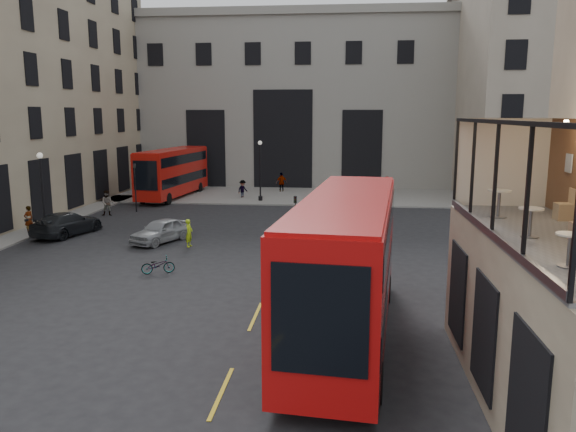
# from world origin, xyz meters

# --- Properties ---
(ground) EXTENTS (140.00, 140.00, 0.00)m
(ground) POSITION_xyz_m (0.00, 0.00, 0.00)
(ground) COLOR black
(ground) RESTS_ON ground
(host_frontage) EXTENTS (3.00, 11.00, 4.50)m
(host_frontage) POSITION_xyz_m (6.50, 0.00, 2.25)
(host_frontage) COLOR #BCAD8D
(host_frontage) RESTS_ON ground
(cafe_floor) EXTENTS (3.00, 10.00, 0.10)m
(cafe_floor) POSITION_xyz_m (6.50, 0.00, 4.55)
(cafe_floor) COLOR slate
(cafe_floor) RESTS_ON host_frontage
(gateway) EXTENTS (35.00, 10.60, 18.00)m
(gateway) POSITION_xyz_m (-5.00, 47.99, 9.39)
(gateway) COLOR gray
(gateway) RESTS_ON ground
(building_right) EXTENTS (16.60, 18.60, 20.00)m
(building_right) POSITION_xyz_m (20.00, 39.97, 10.39)
(building_right) COLOR #AC9E8B
(building_right) RESTS_ON ground
(pavement_far) EXTENTS (40.00, 12.00, 0.12)m
(pavement_far) POSITION_xyz_m (-6.00, 38.00, 0.06)
(pavement_far) COLOR slate
(pavement_far) RESTS_ON ground
(traffic_light_near) EXTENTS (0.16, 0.20, 3.80)m
(traffic_light_near) POSITION_xyz_m (-1.00, 12.00, 2.42)
(traffic_light_near) COLOR black
(traffic_light_near) RESTS_ON ground
(traffic_light_far) EXTENTS (0.16, 0.20, 3.80)m
(traffic_light_far) POSITION_xyz_m (-15.00, 28.00, 2.42)
(traffic_light_far) COLOR black
(traffic_light_far) RESTS_ON ground
(street_lamp_a) EXTENTS (0.36, 0.36, 5.33)m
(street_lamp_a) POSITION_xyz_m (-17.00, 18.00, 2.39)
(street_lamp_a) COLOR black
(street_lamp_a) RESTS_ON ground
(street_lamp_b) EXTENTS (0.36, 0.36, 5.33)m
(street_lamp_b) POSITION_xyz_m (-6.00, 34.00, 2.39)
(street_lamp_b) COLOR black
(street_lamp_b) RESTS_ON ground
(bus_near) EXTENTS (4.07, 12.59, 4.94)m
(bus_near) POSITION_xyz_m (1.42, 4.35, 2.77)
(bus_near) COLOR red
(bus_near) RESTS_ON ground
(bus_far) EXTENTS (3.71, 11.37, 4.45)m
(bus_far) POSITION_xyz_m (-14.32, 35.67, 2.50)
(bus_far) COLOR #B4130C
(bus_far) RESTS_ON ground
(car_a) EXTENTS (3.20, 4.47, 1.42)m
(car_a) POSITION_xyz_m (-9.65, 17.88, 0.71)
(car_a) COLOR #93969B
(car_a) RESTS_ON ground
(car_b) EXTENTS (2.08, 4.41, 1.40)m
(car_b) POSITION_xyz_m (0.98, 28.69, 0.70)
(car_b) COLOR #B80B23
(car_b) RESTS_ON ground
(car_c) EXTENTS (3.27, 5.50, 1.49)m
(car_c) POSITION_xyz_m (-16.21, 19.19, 0.75)
(car_c) COLOR black
(car_c) RESTS_ON ground
(bicycle) EXTENTS (1.68, 1.09, 0.83)m
(bicycle) POSITION_xyz_m (-7.62, 11.31, 0.42)
(bicycle) COLOR gray
(bicycle) RESTS_ON ground
(cyclist) EXTENTS (0.45, 0.63, 1.62)m
(cyclist) POSITION_xyz_m (-7.63, 16.91, 0.81)
(cyclist) COLOR #B1D716
(cyclist) RESTS_ON ground
(pedestrian_a) EXTENTS (1.10, 0.96, 1.93)m
(pedestrian_a) POSITION_xyz_m (-16.52, 26.13, 0.97)
(pedestrian_a) COLOR gray
(pedestrian_a) RESTS_ON ground
(pedestrian_b) EXTENTS (1.15, 1.26, 1.70)m
(pedestrian_b) POSITION_xyz_m (-7.87, 35.64, 0.85)
(pedestrian_b) COLOR gray
(pedestrian_b) RESTS_ON ground
(pedestrian_c) EXTENTS (1.25, 0.92, 1.97)m
(pedestrian_c) POSITION_xyz_m (-4.80, 40.00, 0.98)
(pedestrian_c) COLOR gray
(pedestrian_c) RESTS_ON ground
(pedestrian_d) EXTENTS (0.69, 0.93, 1.72)m
(pedestrian_d) POSITION_xyz_m (5.36, 39.85, 0.86)
(pedestrian_d) COLOR gray
(pedestrian_d) RESTS_ON ground
(pedestrian_e) EXTENTS (0.62, 0.76, 1.78)m
(pedestrian_e) POSITION_xyz_m (-19.00, 19.58, 0.89)
(pedestrian_e) COLOR gray
(pedestrian_e) RESTS_ON ground
(cafe_table_near) EXTENTS (0.55, 0.55, 0.69)m
(cafe_table_near) POSITION_xyz_m (5.82, -2.72, 5.06)
(cafe_table_near) COLOR silver
(cafe_table_near) RESTS_ON cafe_floor
(cafe_table_mid) EXTENTS (0.60, 0.60, 0.75)m
(cafe_table_mid) POSITION_xyz_m (5.93, 0.06, 5.09)
(cafe_table_mid) COLOR silver
(cafe_table_mid) RESTS_ON cafe_floor
(cafe_table_far) EXTENTS (0.66, 0.66, 0.83)m
(cafe_table_far) POSITION_xyz_m (5.87, 2.78, 5.15)
(cafe_table_far) COLOR beige
(cafe_table_far) RESTS_ON cafe_floor
(cafe_chair_d) EXTENTS (0.46, 0.46, 0.92)m
(cafe_chair_d) POSITION_xyz_m (7.67, 2.55, 4.88)
(cafe_chair_d) COLOR tan
(cafe_chair_d) RESTS_ON cafe_floor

